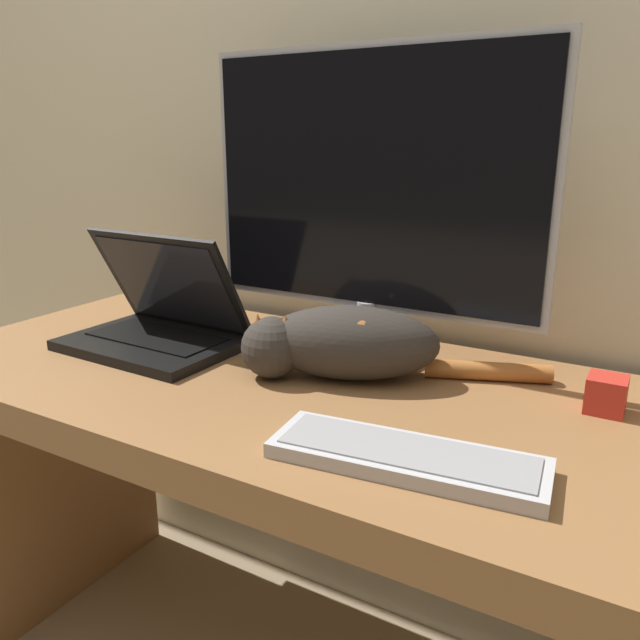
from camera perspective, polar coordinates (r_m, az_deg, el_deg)
wall_back at (r=1.33m, az=8.30°, el=23.75°), size 6.40×0.06×2.60m
desk at (r=1.12m, az=-0.60°, el=-12.78°), size 1.52×0.63×0.73m
monitor at (r=1.13m, az=4.63°, el=10.68°), size 0.64×0.22×0.55m
laptop at (r=1.27m, az=-14.60°, el=-0.34°), size 0.34×0.24×0.23m
external_keyboard at (r=0.81m, az=7.90°, el=-12.32°), size 0.36×0.15×0.02m
cat at (r=1.06m, az=2.00°, el=-2.05°), size 0.48×0.28×0.13m
small_toy at (r=1.04m, az=24.70°, el=-6.20°), size 0.06×0.06×0.06m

